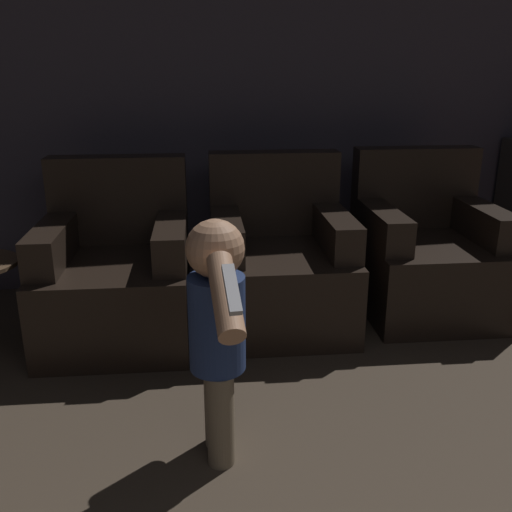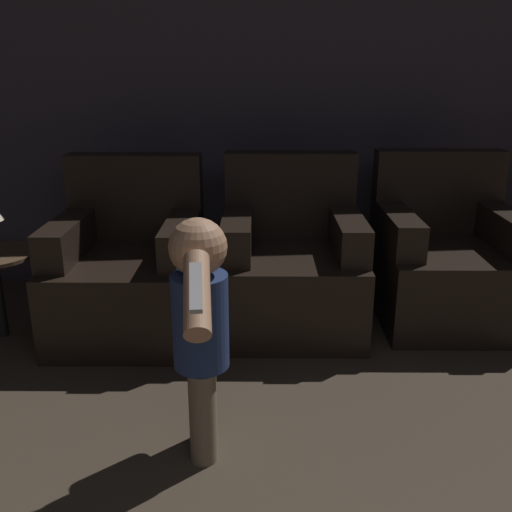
{
  "view_description": "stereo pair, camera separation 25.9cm",
  "coord_description": "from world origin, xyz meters",
  "px_view_note": "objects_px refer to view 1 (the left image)",
  "views": [
    {
      "loc": [
        -0.6,
        0.64,
        1.44
      ],
      "look_at": [
        -0.12,
        3.06,
        0.61
      ],
      "focal_mm": 40.0,
      "sensor_mm": 36.0,
      "label": 1
    },
    {
      "loc": [
        -0.35,
        0.61,
        1.44
      ],
      "look_at": [
        -0.12,
        3.06,
        0.61
      ],
      "focal_mm": 40.0,
      "sensor_mm": 36.0,
      "label": 2
    }
  ],
  "objects_px": {
    "armchair_left": "(117,277)",
    "armchair_right": "(426,256)",
    "person_toddler": "(217,324)",
    "armchair_middle": "(279,266)"
  },
  "relations": [
    {
      "from": "armchair_left",
      "to": "armchair_right",
      "type": "height_order",
      "value": "same"
    },
    {
      "from": "armchair_left",
      "to": "armchair_right",
      "type": "distance_m",
      "value": 1.83
    },
    {
      "from": "armchair_middle",
      "to": "armchair_right",
      "type": "height_order",
      "value": "same"
    },
    {
      "from": "person_toddler",
      "to": "armchair_right",
      "type": "bearing_deg",
      "value": -49.15
    },
    {
      "from": "armchair_left",
      "to": "person_toddler",
      "type": "height_order",
      "value": "armchair_left"
    },
    {
      "from": "armchair_left",
      "to": "armchair_right",
      "type": "xyz_separation_m",
      "value": [
        1.83,
        0.0,
        0.0
      ]
    },
    {
      "from": "armchair_right",
      "to": "person_toddler",
      "type": "relative_size",
      "value": 1.01
    },
    {
      "from": "armchair_right",
      "to": "person_toddler",
      "type": "height_order",
      "value": "armchair_right"
    },
    {
      "from": "armchair_middle",
      "to": "armchair_right",
      "type": "xyz_separation_m",
      "value": [
        0.92,
        -0.0,
        0.0
      ]
    },
    {
      "from": "armchair_right",
      "to": "armchair_middle",
      "type": "bearing_deg",
      "value": -174.33
    }
  ]
}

